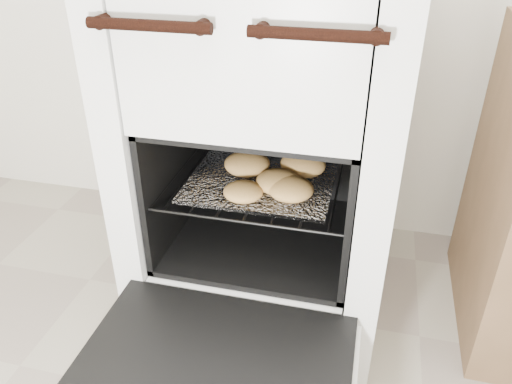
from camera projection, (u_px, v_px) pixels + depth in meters
stove at (270, 146)px, 1.31m from camera, size 0.63×0.70×0.97m
oven_door at (211, 376)px, 0.99m from camera, size 0.57×0.44×0.04m
oven_rack at (264, 178)px, 1.28m from camera, size 0.46×0.44×0.01m
foil_sheet at (262, 180)px, 1.26m from camera, size 0.36×0.32×0.01m
baked_rolls at (275, 175)px, 1.22m from camera, size 0.30×0.29×0.05m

